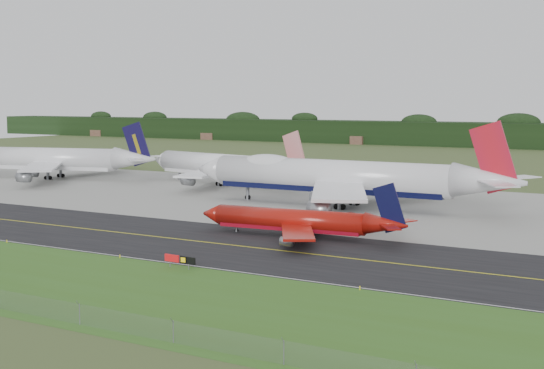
{
  "coord_description": "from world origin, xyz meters",
  "views": [
    {
      "loc": [
        72.82,
        -103.99,
        22.97
      ],
      "look_at": [
        0.79,
        22.0,
        6.82
      ],
      "focal_mm": 50.0,
      "sensor_mm": 36.0,
      "label": 1
    }
  ],
  "objects": [
    {
      "name": "taxiway_edge_line",
      "position": [
        0.0,
        -19.5,
        0.03
      ],
      "size": [
        400.0,
        0.25,
        0.0
      ],
      "primitive_type": "cube",
      "color": "silver",
      "rests_on": "taxiway"
    },
    {
      "name": "jet_red_737",
      "position": [
        14.66,
        7.54,
        2.78
      ],
      "size": [
        37.22,
        30.25,
        10.04
      ],
      "color": "#96120A",
      "rests_on": "ground"
    },
    {
      "name": "edge_marker_left",
      "position": [
        -24.44,
        -20.5,
        0.25
      ],
      "size": [
        0.16,
        0.16,
        0.5
      ],
      "primitive_type": "cylinder",
      "color": "yellow",
      "rests_on": "ground"
    },
    {
      "name": "horizon_treeline",
      "position": [
        0.0,
        273.76,
        5.47
      ],
      "size": [
        700.0,
        25.0,
        12.0
      ],
      "color": "black",
      "rests_on": "ground"
    },
    {
      "name": "edge_marker_right",
      "position": [
        37.41,
        -20.5,
        0.25
      ],
      "size": [
        0.16,
        0.16,
        0.5
      ],
      "primitive_type": "cylinder",
      "color": "yellow",
      "rests_on": "ground"
    },
    {
      "name": "jet_navy_gold",
      "position": [
        -93.51,
        57.05,
        5.58
      ],
      "size": [
        65.13,
        55.62,
        17.0
      ],
      "color": "silver",
      "rests_on": "ground"
    },
    {
      "name": "apron",
      "position": [
        0.0,
        51.0,
        0.01
      ],
      "size": [
        400.0,
        78.0,
        0.01
      ],
      "primitive_type": "cube",
      "color": "gray",
      "rests_on": "ground"
    },
    {
      "name": "jet_ba_747",
      "position": [
        5.05,
        44.34,
        6.52
      ],
      "size": [
        75.93,
        63.14,
        19.15
      ],
      "color": "white",
      "rests_on": "ground"
    },
    {
      "name": "grass_verge",
      "position": [
        0.0,
        -35.0,
        0.01
      ],
      "size": [
        400.0,
        30.0,
        0.01
      ],
      "primitive_type": "cube",
      "color": "#345D1B",
      "rests_on": "ground"
    },
    {
      "name": "jet_star_tail",
      "position": [
        -39.96,
        68.34,
        5.17
      ],
      "size": [
        58.56,
        48.28,
        15.51
      ],
      "color": "white",
      "rests_on": "ground"
    },
    {
      "name": "ground",
      "position": [
        0.0,
        0.0,
        0.0
      ],
      "size": [
        600.0,
        600.0,
        0.0
      ],
      "primitive_type": "plane",
      "color": "#3E4D24",
      "rests_on": "ground"
    },
    {
      "name": "edge_marker_center",
      "position": [
        -0.6,
        -20.5,
        0.25
      ],
      "size": [
        0.16,
        0.16,
        0.5
      ],
      "primitive_type": "cylinder",
      "color": "yellow",
      "rests_on": "ground"
    },
    {
      "name": "taxiway_centreline",
      "position": [
        0.0,
        -4.0,
        0.03
      ],
      "size": [
        400.0,
        0.4,
        0.0
      ],
      "primitive_type": "cube",
      "color": "gold",
      "rests_on": "taxiway"
    },
    {
      "name": "taxiway",
      "position": [
        0.0,
        -4.0,
        0.01
      ],
      "size": [
        400.0,
        32.0,
        0.02
      ],
      "primitive_type": "cube",
      "color": "black",
      "rests_on": "ground"
    },
    {
      "name": "taxiway_sign",
      "position": [
        11.1,
        -21.59,
        1.24
      ],
      "size": [
        5.26,
        0.41,
        1.75
      ],
      "color": "slate",
      "rests_on": "ground"
    }
  ]
}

